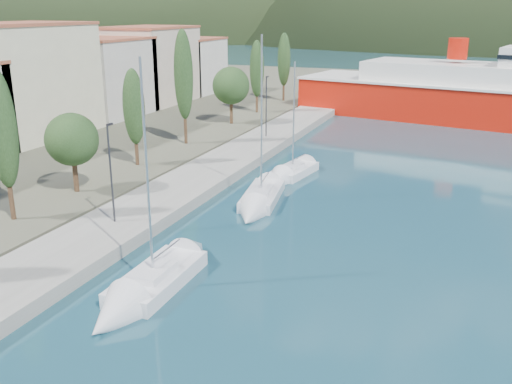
% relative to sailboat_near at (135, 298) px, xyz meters
% --- Properties ---
extents(ground, '(1400.00, 1400.00, 0.00)m').
position_rel_sailboat_near_xyz_m(ground, '(2.92, 114.04, -0.33)').
color(ground, '#1C4756').
extents(quay, '(5.00, 88.00, 0.80)m').
position_rel_sailboat_near_xyz_m(quay, '(-6.08, 20.04, 0.07)').
color(quay, gray).
rests_on(quay, ground).
extents(town_buildings, '(9.20, 69.20, 11.30)m').
position_rel_sailboat_near_xyz_m(town_buildings, '(-29.08, 30.95, 5.24)').
color(town_buildings, beige).
rests_on(town_buildings, land_strip).
extents(tree_row, '(4.20, 63.49, 10.84)m').
position_rel_sailboat_near_xyz_m(tree_row, '(-12.38, 26.49, 5.31)').
color(tree_row, '#47301E').
rests_on(tree_row, land_strip).
extents(lamp_posts, '(0.15, 47.03, 6.06)m').
position_rel_sailboat_near_xyz_m(lamp_posts, '(-6.08, 9.26, 3.76)').
color(lamp_posts, '#2D2D33').
rests_on(lamp_posts, quay).
extents(sailboat_near, '(2.67, 8.59, 12.29)m').
position_rel_sailboat_near_xyz_m(sailboat_near, '(0.00, 0.00, 0.00)').
color(sailboat_near, silver).
rests_on(sailboat_near, ground).
extents(sailboat_mid, '(3.75, 9.00, 12.58)m').
position_rel_sailboat_near_xyz_m(sailboat_mid, '(0.42, 14.42, -0.02)').
color(sailboat_mid, silver).
rests_on(sailboat_mid, ground).
extents(sailboat_far, '(3.24, 7.19, 10.20)m').
position_rel_sailboat_near_xyz_m(sailboat_far, '(-0.08, 22.01, -0.04)').
color(sailboat_far, silver).
rests_on(sailboat_far, ground).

